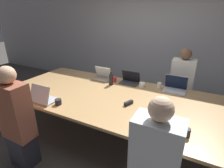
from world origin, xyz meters
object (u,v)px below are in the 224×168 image
(cup_far_center, at_px, (142,85))
(laptop_far_right, at_px, (175,86))
(cup_far_midleft, at_px, (114,79))
(laptop_far_center, at_px, (130,80))
(laptop_near_right, at_px, (160,127))
(person_near_left, at_px, (17,121))
(laptop_near_left, at_px, (43,97))
(stapler, at_px, (129,103))
(bottle_far_midleft, at_px, (111,79))
(cup_near_right, at_px, (187,132))
(laptop_far_midleft, at_px, (103,76))
(cup_far_right, at_px, (159,86))
(cup_near_left, at_px, (58,102))
(person_far_right, at_px, (181,87))

(cup_far_center, distance_m, laptop_far_right, 0.55)
(laptop_far_right, height_order, cup_far_midleft, laptop_far_right)
(laptop_far_center, relative_size, cup_far_midleft, 3.54)
(laptop_near_right, distance_m, cup_far_midleft, 1.61)
(person_near_left, bearing_deg, laptop_near_left, -87.56)
(laptop_far_center, xyz_separation_m, stapler, (0.30, -0.78, -0.04))
(laptop_near_left, relative_size, bottle_far_midleft, 1.42)
(cup_near_right, distance_m, laptop_far_midleft, 1.98)
(person_near_left, height_order, bottle_far_midleft, person_near_left)
(cup_far_right, bearing_deg, stapler, -107.49)
(cup_near_left, relative_size, person_far_right, 0.07)
(cup_far_center, bearing_deg, laptop_far_right, 11.73)
(laptop_far_center, xyz_separation_m, laptop_near_right, (0.84, -1.22, 0.01))
(person_far_right, bearing_deg, bottle_far_midleft, -149.76)
(person_near_left, distance_m, cup_near_left, 0.56)
(cup_near_left, xyz_separation_m, cup_far_center, (0.85, 1.15, 0.00))
(cup_near_left, distance_m, stapler, 1.00)
(cup_far_center, xyz_separation_m, laptop_far_midleft, (-0.81, 0.03, 0.03))
(laptop_far_right, bearing_deg, laptop_near_left, -141.48)
(cup_near_left, xyz_separation_m, laptop_far_center, (0.59, 1.24, 0.03))
(cup_far_midleft, distance_m, bottle_far_midleft, 0.18)
(cup_far_center, height_order, bottle_far_midleft, bottle_far_midleft)
(cup_far_right, height_order, laptop_far_midleft, laptop_far_midleft)
(cup_far_right, xyz_separation_m, cup_far_midleft, (-0.83, -0.06, -0.00))
(cup_far_right, bearing_deg, laptop_far_center, 179.51)
(laptop_near_left, distance_m, laptop_far_midleft, 1.26)
(laptop_far_right, relative_size, laptop_far_midleft, 1.06)
(cup_near_left, bearing_deg, laptop_near_right, 0.62)
(person_far_right, distance_m, laptop_far_midleft, 1.49)
(cup_far_center, bearing_deg, cup_near_left, -126.58)
(cup_near_left, bearing_deg, laptop_far_center, 64.44)
(cup_far_center, xyz_separation_m, bottle_far_midleft, (-0.53, -0.15, 0.06))
(laptop_far_right, relative_size, cup_far_right, 3.49)
(cup_far_center, xyz_separation_m, cup_far_right, (0.28, 0.08, 0.01))
(cup_near_right, xyz_separation_m, cup_far_right, (-0.55, 1.14, 0.00))
(person_far_right, bearing_deg, cup_far_right, -126.26)
(laptop_far_right, bearing_deg, person_near_left, -132.75)
(laptop_near_right, bearing_deg, cup_far_midleft, -45.62)
(cup_far_center, bearing_deg, cup_far_right, 16.44)
(cup_far_right, bearing_deg, person_far_right, 53.74)
(person_near_left, xyz_separation_m, bottle_far_midleft, (0.55, 1.49, 0.16))
(person_near_left, distance_m, bottle_far_midleft, 1.60)
(laptop_far_right, xyz_separation_m, stapler, (-0.50, -0.81, -0.05))
(person_far_right, relative_size, laptop_far_midleft, 4.12)
(laptop_near_left, relative_size, person_far_right, 0.25)
(cup_near_left, height_order, cup_near_right, cup_near_right)
(cup_far_center, height_order, cup_far_midleft, cup_far_midleft)
(cup_near_right, xyz_separation_m, person_far_right, (-0.24, 1.57, -0.11))
(cup_far_midleft, bearing_deg, laptop_far_midleft, 177.35)
(cup_near_left, bearing_deg, laptop_far_right, 42.22)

